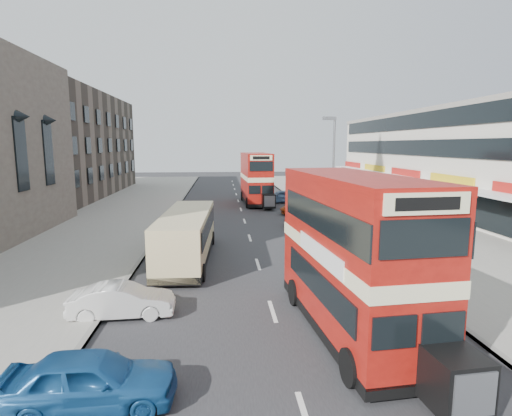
# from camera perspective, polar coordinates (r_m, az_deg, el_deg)

# --- Properties ---
(ground) EXTENTS (160.00, 160.00, 0.00)m
(ground) POSITION_cam_1_polar(r_m,az_deg,el_deg) (13.74, 3.41, -17.46)
(ground) COLOR #28282B
(ground) RESTS_ON ground
(road_surface) EXTENTS (12.00, 90.00, 0.01)m
(road_surface) POSITION_cam_1_polar(r_m,az_deg,el_deg) (32.81, -1.61, -1.84)
(road_surface) COLOR #28282B
(road_surface) RESTS_ON ground
(pavement_right) EXTENTS (12.00, 90.00, 0.15)m
(pavement_right) POSITION_cam_1_polar(r_m,az_deg,el_deg) (35.54, 18.09, -1.33)
(pavement_right) COLOR gray
(pavement_right) RESTS_ON ground
(pavement_left) EXTENTS (12.00, 90.00, 0.15)m
(pavement_left) POSITION_cam_1_polar(r_m,az_deg,el_deg) (34.29, -22.08, -1.91)
(pavement_left) COLOR gray
(pavement_left) RESTS_ON ground
(kerb_left) EXTENTS (0.20, 90.00, 0.16)m
(kerb_left) POSITION_cam_1_polar(r_m,az_deg,el_deg) (33.02, -12.25, -1.85)
(kerb_left) COLOR gray
(kerb_left) RESTS_ON ground
(kerb_right) EXTENTS (0.20, 90.00, 0.16)m
(kerb_right) POSITION_cam_1_polar(r_m,az_deg,el_deg) (33.69, 8.80, -1.54)
(kerb_right) COLOR gray
(kerb_right) RESTS_ON ground
(brick_terrace) EXTENTS (14.00, 28.00, 12.00)m
(brick_terrace) POSITION_cam_1_polar(r_m,az_deg,el_deg) (54.09, -27.06, 7.80)
(brick_terrace) COLOR #66594C
(brick_terrace) RESTS_ON ground
(commercial_row) EXTENTS (9.90, 46.20, 9.30)m
(commercial_row) POSITION_cam_1_polar(r_m,az_deg,el_deg) (40.55, 27.74, 5.87)
(commercial_row) COLOR silver
(commercial_row) RESTS_ON ground
(street_lamp) EXTENTS (1.00, 0.20, 8.12)m
(street_lamp) POSITION_cam_1_polar(r_m,az_deg,el_deg) (31.35, 10.63, 6.32)
(street_lamp) COLOR slate
(street_lamp) RESTS_ON ground
(bus_main) EXTENTS (3.23, 9.12, 4.99)m
(bus_main) POSITION_cam_1_polar(r_m,az_deg,el_deg) (13.47, 13.35, -6.29)
(bus_main) COLOR black
(bus_main) RESTS_ON ground
(bus_second) EXTENTS (2.82, 9.19, 5.04)m
(bus_second) POSITION_cam_1_polar(r_m,az_deg,el_deg) (42.25, 0.02, 4.19)
(bus_second) COLOR black
(bus_second) RESTS_ON ground
(coach) EXTENTS (2.70, 9.13, 2.39)m
(coach) POSITION_cam_1_polar(r_m,az_deg,el_deg) (21.83, -9.63, -3.65)
(coach) COLOR black
(coach) RESTS_ON ground
(car_left_near) EXTENTS (4.02, 1.74, 1.35)m
(car_left_near) POSITION_cam_1_polar(r_m,az_deg,el_deg) (11.01, -22.08, -21.30)
(car_left_near) COLOR #19518E
(car_left_near) RESTS_ON ground
(car_left_front) EXTENTS (3.69, 1.43, 1.20)m
(car_left_front) POSITION_cam_1_polar(r_m,az_deg,el_deg) (15.62, -18.16, -12.18)
(car_left_front) COLOR silver
(car_left_front) RESTS_ON ground
(car_right_a) EXTENTS (4.96, 2.17, 1.42)m
(car_right_a) POSITION_cam_1_polar(r_m,az_deg,el_deg) (30.75, 8.52, -1.32)
(car_right_a) COLOR #A22210
(car_right_a) RESTS_ON ground
(car_right_b) EXTENTS (4.33, 2.06, 1.19)m
(car_right_b) POSITION_cam_1_polar(r_m,az_deg,el_deg) (36.11, 6.77, 0.04)
(car_right_b) COLOR #B74612
(car_right_b) RESTS_ON ground
(car_right_c) EXTENTS (4.13, 1.85, 1.38)m
(car_right_c) POSITION_cam_1_polar(r_m,az_deg,el_deg) (43.03, 3.55, 1.62)
(car_right_c) COLOR #547DA8
(car_right_c) RESTS_ON ground
(pedestrian_near) EXTENTS (0.74, 0.65, 1.67)m
(pedestrian_near) POSITION_cam_1_polar(r_m,az_deg,el_deg) (28.17, 14.95, -1.89)
(pedestrian_near) COLOR gray
(pedestrian_near) RESTS_ON pavement_right
(cyclist) EXTENTS (0.61, 1.61, 2.01)m
(cyclist) POSITION_cam_1_polar(r_m,az_deg,el_deg) (30.77, 6.13, -1.32)
(cyclist) COLOR gray
(cyclist) RESTS_ON ground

